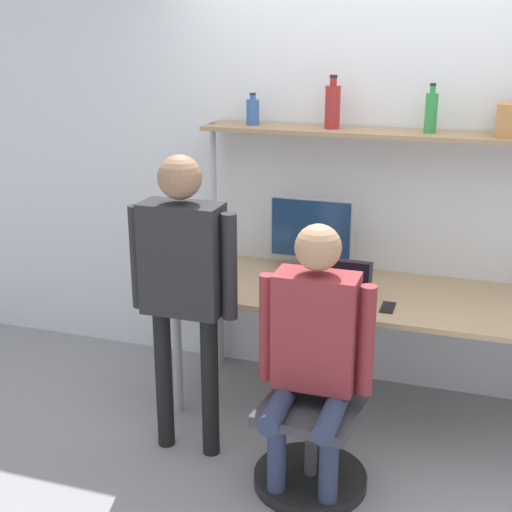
% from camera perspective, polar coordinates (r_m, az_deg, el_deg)
% --- Properties ---
extents(ground_plane, '(12.00, 12.00, 0.00)m').
position_cam_1_polar(ground_plane, '(4.01, 7.21, -14.92)').
color(ground_plane, gray).
extents(wall_back, '(8.00, 0.06, 2.70)m').
position_cam_1_polar(wall_back, '(4.28, 10.16, 6.72)').
color(wall_back, silver).
rests_on(wall_back, ground_plane).
extents(desk, '(2.15, 0.80, 0.74)m').
position_cam_1_polar(desk, '(4.06, 8.75, -3.65)').
color(desk, tan).
rests_on(desk, ground_plane).
extents(shelf_unit, '(2.04, 0.30, 1.61)m').
position_cam_1_polar(shelf_unit, '(4.08, 9.82, 7.33)').
color(shelf_unit, '#997A56').
rests_on(shelf_unit, ground_plane).
extents(monitor, '(0.50, 0.22, 0.46)m').
position_cam_1_polar(monitor, '(4.23, 4.40, 1.77)').
color(monitor, '#B7B7BC').
rests_on(monitor, desk).
extents(laptop, '(0.29, 0.22, 0.22)m').
position_cam_1_polar(laptop, '(3.88, 7.01, -2.74)').
color(laptop, '#333338').
rests_on(laptop, desk).
extents(cell_phone, '(0.07, 0.15, 0.01)m').
position_cam_1_polar(cell_phone, '(3.84, 10.49, -4.06)').
color(cell_phone, black).
rests_on(cell_phone, desk).
extents(office_chair, '(0.56, 0.56, 0.90)m').
position_cam_1_polar(office_chair, '(3.61, 4.69, -13.85)').
color(office_chair, black).
rests_on(office_chair, ground_plane).
extents(person_seated, '(0.55, 0.47, 1.33)m').
position_cam_1_polar(person_seated, '(3.33, 4.63, -6.82)').
color(person_seated, '#2D3856').
rests_on(person_seated, ground_plane).
extents(person_standing, '(0.57, 0.21, 1.59)m').
position_cam_1_polar(person_standing, '(3.54, -5.87, -1.21)').
color(person_standing, black).
rests_on(person_standing, ground_plane).
extents(bottle_red, '(0.09, 0.09, 0.29)m').
position_cam_1_polar(bottle_red, '(4.09, 6.15, 11.85)').
color(bottle_red, maroon).
rests_on(bottle_red, shelf_unit).
extents(bottle_blue, '(0.08, 0.08, 0.18)m').
position_cam_1_polar(bottle_blue, '(4.22, -0.26, 11.49)').
color(bottle_blue, '#335999').
rests_on(bottle_blue, shelf_unit).
extents(bottle_green, '(0.07, 0.07, 0.26)m').
position_cam_1_polar(bottle_green, '(4.01, 13.83, 11.12)').
color(bottle_green, '#2D8C3F').
rests_on(bottle_green, shelf_unit).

